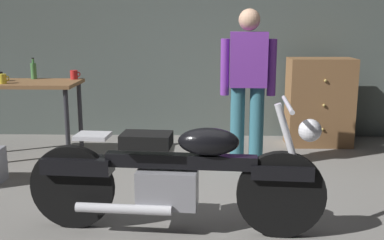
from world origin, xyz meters
TOP-DOWN VIEW (x-y plane):
  - ground_plane at (0.00, 0.00)m, footprint 12.00×12.00m
  - back_wall at (0.00, 2.80)m, footprint 8.00×0.12m
  - workbench at (-1.96, 1.49)m, footprint 1.30×0.64m
  - motorcycle at (-0.14, -0.26)m, footprint 2.19×0.60m
  - person_standing at (0.52, 1.30)m, footprint 0.57×0.24m
  - wooden_dresser at (1.52, 2.30)m, footprint 0.80×0.47m
  - mug_yellow_tall at (-2.06, 1.32)m, footprint 0.11×0.08m
  - mug_red_diner at (-1.41, 1.73)m, footprint 0.12×0.08m
  - bottle at (-1.88, 1.74)m, footprint 0.06×0.06m

SIDE VIEW (x-z plane):
  - ground_plane at x=0.00m, z-range 0.00..0.00m
  - motorcycle at x=-0.14m, z-range -0.05..0.95m
  - wooden_dresser at x=1.52m, z-range 0.00..1.10m
  - workbench at x=-1.96m, z-range 0.34..1.24m
  - person_standing at x=0.52m, z-range 0.09..1.76m
  - mug_yellow_tall at x=-2.06m, z-range 0.90..1.00m
  - mug_red_diner at x=-1.41m, z-range 0.90..1.00m
  - bottle at x=-1.88m, z-range 0.88..1.12m
  - back_wall at x=0.00m, z-range 0.00..3.10m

